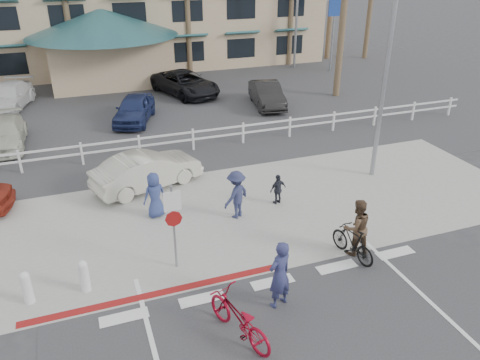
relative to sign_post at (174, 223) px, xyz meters
name	(u,v)px	position (x,y,z in m)	size (l,w,h in m)	color
ground	(282,296)	(2.30, -2.20, -1.45)	(140.00, 140.00, 0.00)	#333335
bike_path	(318,351)	(2.30, -4.20, -1.45)	(12.00, 16.00, 0.01)	#333335
sidewalk_plaza	(227,214)	(2.30, 2.30, -1.44)	(22.00, 7.00, 0.01)	gray
cross_street	(197,168)	(2.30, 6.30, -1.45)	(40.00, 5.00, 0.01)	#333335
parking_lot	(154,104)	(2.30, 15.80, -1.45)	(50.00, 16.00, 0.01)	#333335
curb_red	(159,293)	(-0.70, -1.00, -1.44)	(7.00, 0.25, 0.02)	maroon
rail_fence	(195,139)	(2.80, 8.30, -0.95)	(29.40, 0.16, 1.00)	silver
sign_post	(174,223)	(0.00, 0.00, 0.00)	(0.50, 0.10, 2.90)	gray
bollard_0	(84,276)	(-2.50, -0.20, -0.97)	(0.26, 0.26, 0.95)	silver
bollard_1	(27,288)	(-3.90, -0.20, -0.97)	(0.26, 0.26, 0.95)	silver
streetlight_0	(387,63)	(8.80, 3.30, 3.05)	(0.60, 2.00, 9.00)	gray
streetlight_1	(297,2)	(14.30, 21.80, 3.30)	(0.60, 2.00, 9.50)	gray
info_sign	(333,32)	(16.30, 19.80, 1.35)	(1.20, 0.16, 5.60)	navy
bike_red	(239,318)	(0.75, -3.16, -0.89)	(0.74, 2.13, 1.12)	maroon
rider_red	(280,275)	(2.09, -2.46, -0.51)	(0.69, 0.45, 1.89)	navy
bike_black	(353,243)	(4.95, -1.31, -0.95)	(0.47, 1.68, 1.01)	black
rider_black	(357,227)	(5.14, -1.14, -0.56)	(0.86, 0.67, 1.78)	#4F3A28
pedestrian_a	(236,195)	(2.54, 2.05, -0.60)	(1.09, 0.63, 1.69)	#282D4F
pedestrian_child	(278,189)	(4.24, 2.42, -0.89)	(0.66, 0.28, 1.13)	#252831
pedestrian_b	(155,195)	(-0.01, 3.03, -0.65)	(0.78, 0.51, 1.60)	navy
car_white_sedan	(147,170)	(0.13, 5.30, -0.76)	(1.45, 4.17, 1.37)	beige
lot_car_1	(4,134)	(-5.30, 11.66, -0.84)	(1.71, 4.21, 1.22)	beige
lot_car_2	(134,109)	(0.81, 13.11, -0.76)	(1.64, 4.06, 1.39)	navy
lot_car_3	(267,94)	(8.40, 13.26, -0.76)	(1.45, 4.16, 1.37)	black
lot_car_4	(8,97)	(-5.57, 17.87, -0.77)	(1.91, 4.69, 1.36)	silver
lot_car_5	(185,83)	(4.55, 17.19, -0.73)	(2.39, 5.17, 1.44)	black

